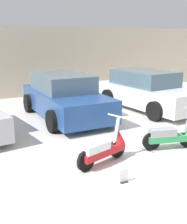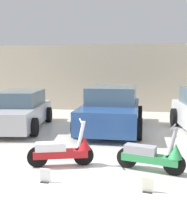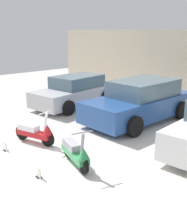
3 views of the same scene
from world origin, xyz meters
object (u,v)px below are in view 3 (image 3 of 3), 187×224
Objects in this scene: scooter_front_left at (36,132)px; placard_near_left_scooter at (5,147)px; car_rear_left at (75,92)px; scooter_front_right at (76,152)px; car_rear_center at (140,102)px; placard_near_right_scooter at (38,173)px.

placard_near_left_scooter is at bearing -113.59° from scooter_front_left.
car_rear_left is (-2.61, 3.52, 0.27)m from scooter_front_left.
scooter_front_left is at bearing -165.41° from scooter_front_right.
placard_near_right_scooter is at bearing 12.95° from car_rear_center.
scooter_front_left is 3.98m from car_rear_center.
placard_near_left_scooter is (-1.99, -0.87, -0.24)m from scooter_front_right.
scooter_front_right is 5.31× the size of placard_near_right_scooter.
car_rear_left reaches higher than placard_near_right_scooter.
car_rear_left is 15.39× the size of placard_near_right_scooter.
scooter_front_right is at bearing -17.99° from scooter_front_left.
scooter_front_right is 0.32× the size of car_rear_center.
scooter_front_right is (1.88, -0.03, -0.00)m from scooter_front_left.
scooter_front_left is 1.88m from scooter_front_right.
car_rear_center is (3.24, 0.39, 0.08)m from car_rear_left.
placard_near_right_scooter is (1.87, -0.11, 0.00)m from placard_near_left_scooter.
placard_near_left_scooter is 1.00× the size of placard_near_right_scooter.
scooter_front_left is at bearing -9.13° from car_rear_center.
car_rear_center reaches higher than placard_near_left_scooter.
car_rear_center reaches higher than scooter_front_right.
scooter_front_left reaches higher than placard_near_left_scooter.
scooter_front_left is 2.05m from placard_near_right_scooter.
car_rear_center is (-1.25, 3.95, 0.35)m from scooter_front_right.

